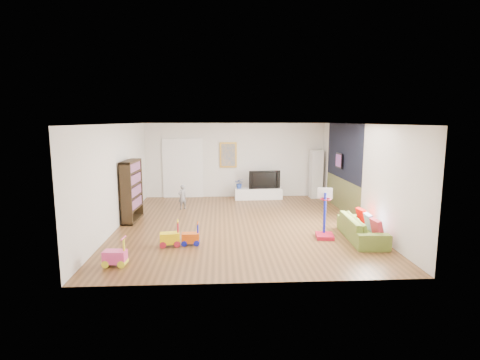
{
  "coord_description": "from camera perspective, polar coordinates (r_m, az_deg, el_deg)",
  "views": [
    {
      "loc": [
        -0.56,
        -9.86,
        2.79
      ],
      "look_at": [
        0.0,
        0.4,
        1.15
      ],
      "focal_mm": 28.0,
      "sensor_mm": 36.0,
      "label": 1
    }
  ],
  "objects": [
    {
      "name": "artwork_right",
      "position": [
        12.11,
        14.85,
        2.89
      ],
      "size": [
        0.04,
        0.56,
        0.46
      ],
      "primitive_type": "cube",
      "color": "#7F3F8C",
      "rests_on": "wall_right"
    },
    {
      "name": "ride_on_yellow",
      "position": [
        8.57,
        -10.67,
        -8.05
      ],
      "size": [
        0.46,
        0.32,
        0.58
      ],
      "primitive_type": "cube",
      "rotation": [
        0.0,
        0.0,
        0.13
      ],
      "color": "yellow",
      "rests_on": "ground"
    },
    {
      "name": "wall_back",
      "position": [
        13.7,
        -0.76,
        3.03
      ],
      "size": [
        6.5,
        0.0,
        2.7
      ],
      "primitive_type": "cube",
      "color": "silver",
      "rests_on": "ground"
    },
    {
      "name": "ride_on_pink",
      "position": [
        7.73,
        -18.56,
        -10.32
      ],
      "size": [
        0.45,
        0.3,
        0.57
      ],
      "primitive_type": "cube",
      "rotation": [
        0.0,
        0.0,
        -0.08
      ],
      "color": "#FA4697",
      "rests_on": "ground"
    },
    {
      "name": "vase_plant",
      "position": [
        13.31,
        -0.08,
        -0.5
      ],
      "size": [
        0.34,
        0.3,
        0.37
      ],
      "primitive_type": "imported",
      "rotation": [
        0.0,
        0.0,
        0.02
      ],
      "color": "#233D95",
      "rests_on": "media_console"
    },
    {
      "name": "wall_right",
      "position": [
        10.66,
        17.84,
        0.87
      ],
      "size": [
        0.0,
        7.5,
        2.7
      ],
      "primitive_type": "cube",
      "color": "white",
      "rests_on": "ground"
    },
    {
      "name": "tv",
      "position": [
        13.35,
        3.66,
        0.12
      ],
      "size": [
        1.13,
        0.26,
        0.65
      ],
      "primitive_type": "imported",
      "rotation": [
        0.0,
        0.0,
        0.1
      ],
      "color": "black",
      "rests_on": "media_console"
    },
    {
      "name": "pillow_right",
      "position": [
        9.89,
        18.07,
        -5.23
      ],
      "size": [
        0.14,
        0.38,
        0.37
      ],
      "primitive_type": "cube",
      "rotation": [
        0.0,
        0.0,
        0.12
      ],
      "color": "#C50300",
      "rests_on": "sofa"
    },
    {
      "name": "child",
      "position": [
        11.99,
        -8.78,
        -2.57
      ],
      "size": [
        0.34,
        0.32,
        0.79
      ],
      "primitive_type": "imported",
      "rotation": [
        0.0,
        0.0,
        3.78
      ],
      "color": "gray",
      "rests_on": "ground"
    },
    {
      "name": "sofa",
      "position": [
        9.37,
        18.08,
        -7.0
      ],
      "size": [
        0.82,
        1.88,
        0.54
      ],
      "primitive_type": "imported",
      "rotation": [
        0.0,
        0.0,
        1.51
      ],
      "color": "olive",
      "rests_on": "ground"
    },
    {
      "name": "wall_left",
      "position": [
        10.32,
        -18.2,
        0.59
      ],
      "size": [
        0.0,
        7.5,
        2.7
      ],
      "primitive_type": "cube",
      "color": "silver",
      "rests_on": "ground"
    },
    {
      "name": "media_console",
      "position": [
        13.41,
        2.81,
        -2.09
      ],
      "size": [
        1.7,
        0.49,
        0.39
      ],
      "primitive_type": "cube",
      "rotation": [
        0.0,
        0.0,
        0.04
      ],
      "color": "white",
      "rests_on": "ground"
    },
    {
      "name": "bookshelf",
      "position": [
        10.85,
        -16.17,
        -1.59
      ],
      "size": [
        0.37,
        1.18,
        1.7
      ],
      "primitive_type": "cube",
      "rotation": [
        0.0,
        0.0,
        -0.05
      ],
      "color": "black",
      "rests_on": "ground"
    },
    {
      "name": "painting_back",
      "position": [
        13.63,
        -1.81,
        3.84
      ],
      "size": [
        0.62,
        0.06,
        0.92
      ],
      "primitive_type": "cube",
      "color": "gold",
      "rests_on": "wall_back"
    },
    {
      "name": "ceiling",
      "position": [
        9.87,
        0.13,
        8.55
      ],
      "size": [
        6.5,
        7.5,
        0.0
      ],
      "primitive_type": "cube",
      "color": "white",
      "rests_on": "ground"
    },
    {
      "name": "pillow_left",
      "position": [
        8.93,
        20.14,
        -6.86
      ],
      "size": [
        0.13,
        0.39,
        0.38
      ],
      "primitive_type": "cube",
      "rotation": [
        0.0,
        0.0,
        0.09
      ],
      "color": "#B42838",
      "rests_on": "sofa"
    },
    {
      "name": "basketball_hoop",
      "position": [
        9.16,
        12.88,
        -5.0
      ],
      "size": [
        0.48,
        0.55,
        1.2
      ],
      "primitive_type": "cube",
      "rotation": [
        0.0,
        0.0,
        -0.15
      ],
      "color": "#A9112A",
      "rests_on": "ground"
    },
    {
      "name": "tall_cabinet",
      "position": [
        13.83,
        11.5,
        0.89
      ],
      "size": [
        0.42,
        0.42,
        1.73
      ],
      "primitive_type": "cube",
      "rotation": [
        0.0,
        0.0,
        0.05
      ],
      "color": "silver",
      "rests_on": "ground"
    },
    {
      "name": "floor",
      "position": [
        10.26,
        0.12,
        -6.71
      ],
      "size": [
        6.5,
        7.5,
        0.0
      ],
      "primitive_type": "cube",
      "color": "brown",
      "rests_on": "ground"
    },
    {
      "name": "wall_front",
      "position": [
        6.3,
        2.05,
        -4.14
      ],
      "size": [
        6.5,
        0.0,
        2.7
      ],
      "primitive_type": "cube",
      "color": "white",
      "rests_on": "ground"
    },
    {
      "name": "navy_accent",
      "position": [
        11.92,
        15.5,
        4.22
      ],
      "size": [
        0.01,
        3.2,
        1.7
      ],
      "primitive_type": "cube",
      "color": "black",
      "rests_on": "wall_right"
    },
    {
      "name": "doorway",
      "position": [
        13.75,
        -8.69,
        1.69
      ],
      "size": [
        1.45,
        0.06,
        2.1
      ],
      "primitive_type": "cube",
      "color": "white",
      "rests_on": "ground"
    },
    {
      "name": "ride_on_orange",
      "position": [
        8.6,
        -7.56,
        -8.14
      ],
      "size": [
        0.39,
        0.25,
        0.52
      ],
      "primitive_type": "cube",
      "rotation": [
        0.0,
        0.0,
        0.01
      ],
      "color": "#E65712",
      "rests_on": "ground"
    },
    {
      "name": "pillow_center",
      "position": [
        9.36,
        19.11,
        -6.08
      ],
      "size": [
        0.12,
        0.4,
        0.39
      ],
      "primitive_type": "cube",
      "rotation": [
        0.0,
        0.0,
        -0.05
      ],
      "color": "silver",
      "rests_on": "sofa"
    },
    {
      "name": "olive_wainscot",
      "position": [
        12.1,
        15.23,
        -2.17
      ],
      "size": [
        0.01,
        3.2,
        1.0
      ],
      "primitive_type": "cube",
      "color": "brown",
      "rests_on": "wall_right"
    }
  ]
}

